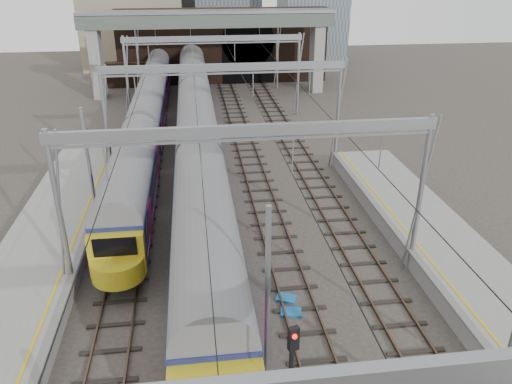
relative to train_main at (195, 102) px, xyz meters
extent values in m
cube|color=slate|center=(-6.15, -30.01, -1.52)|extent=(0.35, 55.00, 0.12)
cube|color=gold|center=(-6.65, -30.01, -1.45)|extent=(0.12, 55.00, 0.01)
cube|color=#4C3828|center=(-4.72, -17.51, -2.48)|extent=(0.08, 80.00, 0.16)
cube|color=#4C3828|center=(-3.28, -17.51, -2.48)|extent=(0.08, 80.00, 0.16)
cube|color=black|center=(-4.00, -17.51, -2.55)|extent=(2.40, 80.00, 0.14)
cube|color=#4C3828|center=(-0.72, -17.51, -2.48)|extent=(0.08, 80.00, 0.16)
cube|color=#4C3828|center=(0.72, -17.51, -2.48)|extent=(0.08, 80.00, 0.16)
cube|color=black|center=(0.00, -17.51, -2.55)|extent=(2.40, 80.00, 0.14)
cube|color=#4C3828|center=(3.28, -17.51, -2.48)|extent=(0.08, 80.00, 0.16)
cube|color=#4C3828|center=(4.72, -17.51, -2.48)|extent=(0.08, 80.00, 0.16)
cube|color=black|center=(4.00, -17.51, -2.55)|extent=(2.40, 80.00, 0.14)
cube|color=#4C3828|center=(7.28, -17.51, -2.48)|extent=(0.08, 80.00, 0.16)
cube|color=#4C3828|center=(8.72, -17.51, -2.48)|extent=(0.08, 80.00, 0.16)
cube|color=black|center=(8.00, -17.51, -2.55)|extent=(2.40, 80.00, 0.14)
cube|color=gray|center=(2.00, -38.51, 5.03)|extent=(16.80, 0.28, 0.50)
cylinder|color=gray|center=(-6.20, -24.51, 1.43)|extent=(0.24, 0.24, 8.00)
cylinder|color=gray|center=(10.20, -24.51, 1.43)|extent=(0.24, 0.24, 8.00)
cube|color=gray|center=(2.00, -24.51, 5.03)|extent=(16.80, 0.28, 0.50)
cylinder|color=gray|center=(-6.20, -10.51, 1.43)|extent=(0.24, 0.24, 8.00)
cylinder|color=gray|center=(10.20, -10.51, 1.43)|extent=(0.24, 0.24, 8.00)
cube|color=gray|center=(2.00, -10.51, 5.03)|extent=(16.80, 0.28, 0.50)
cylinder|color=gray|center=(-6.20, 3.49, 1.43)|extent=(0.24, 0.24, 8.00)
cylinder|color=gray|center=(10.20, 3.49, 1.43)|extent=(0.24, 0.24, 8.00)
cube|color=gray|center=(2.00, 3.49, 5.03)|extent=(16.80, 0.28, 0.50)
cylinder|color=gray|center=(-6.20, 15.49, 1.43)|extent=(0.24, 0.24, 8.00)
cylinder|color=gray|center=(10.20, 15.49, 1.43)|extent=(0.24, 0.24, 8.00)
cube|color=gray|center=(2.00, 15.49, 5.03)|extent=(16.80, 0.28, 0.50)
cube|color=black|center=(-4.00, -17.51, 2.93)|extent=(0.03, 80.00, 0.03)
cube|color=black|center=(0.00, -17.51, 2.93)|extent=(0.03, 80.00, 0.03)
cube|color=black|center=(4.00, -17.51, 2.93)|extent=(0.03, 80.00, 0.03)
cube|color=black|center=(8.00, -17.51, 2.93)|extent=(0.03, 80.00, 0.03)
cube|color=black|center=(4.00, 19.49, 1.93)|extent=(26.00, 2.00, 9.00)
cube|color=black|center=(7.00, 18.47, 0.03)|extent=(6.50, 0.10, 5.20)
cylinder|color=black|center=(7.00, 18.47, 2.63)|extent=(6.50, 0.10, 6.50)
cube|color=black|center=(-8.00, 18.49, -1.07)|extent=(6.00, 1.50, 3.00)
cube|color=gray|center=(-10.50, 13.49, 1.53)|extent=(1.20, 2.50, 8.20)
cube|color=gray|center=(14.50, 13.49, 1.53)|extent=(1.20, 2.50, 8.20)
cube|color=#556058|center=(2.00, 13.49, 5.63)|extent=(28.00, 3.00, 1.40)
cube|color=gray|center=(2.00, 13.49, 6.53)|extent=(28.00, 3.00, 0.30)
cube|color=black|center=(0.00, 0.08, -2.22)|extent=(2.27, 67.24, 0.70)
cube|color=#161E4E|center=(0.00, 0.08, -0.28)|extent=(2.89, 67.24, 2.58)
cylinder|color=slate|center=(0.00, 0.08, 1.01)|extent=(2.83, 66.74, 2.83)
cube|color=black|center=(0.00, 0.08, 0.14)|extent=(2.91, 66.04, 0.77)
cube|color=#CE408F|center=(0.00, 0.08, -1.00)|extent=(2.91, 66.24, 0.12)
cube|color=black|center=(-4.00, 5.12, -2.22)|extent=(2.00, 59.50, 0.70)
cube|color=#161E4E|center=(-4.00, 5.12, -0.43)|extent=(2.55, 59.50, 2.28)
cylinder|color=slate|center=(-4.00, 5.12, 0.71)|extent=(2.50, 59.00, 2.50)
cube|color=black|center=(-4.00, 5.12, -0.06)|extent=(2.57, 58.30, 0.68)
cube|color=#CE408F|center=(-4.00, 5.12, -1.07)|extent=(2.57, 58.50, 0.11)
cube|color=gold|center=(-4.00, -24.78, -0.53)|extent=(2.50, 0.60, 2.08)
cube|color=black|center=(-4.00, -24.95, 0.03)|extent=(1.91, 0.08, 0.91)
cylinder|color=black|center=(2.32, -33.22, -0.41)|extent=(0.14, 0.14, 4.31)
cube|color=black|center=(2.32, -33.40, 1.48)|extent=(0.36, 0.27, 0.81)
sphere|color=red|center=(2.32, -33.52, 1.66)|extent=(0.16, 0.16, 0.16)
cube|color=#1768AC|center=(3.57, -27.25, -2.51)|extent=(1.01, 0.80, 0.11)
cube|color=#1768AC|center=(3.54, -26.23, -2.51)|extent=(1.08, 0.95, 0.11)
camera|label=1|loc=(-0.25, -44.62, 11.52)|focal=35.00mm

